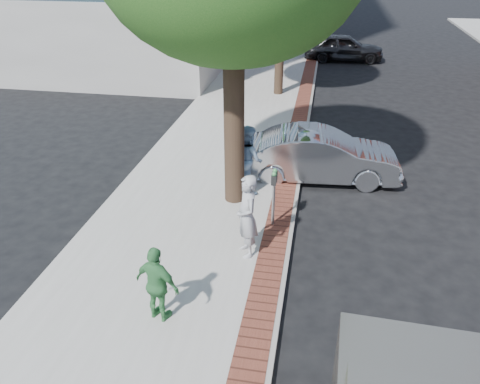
% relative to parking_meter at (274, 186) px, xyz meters
% --- Properties ---
extents(ground, '(120.00, 120.00, 0.00)m').
position_rel_parking_meter_xyz_m(ground, '(-0.57, -0.80, -1.21)').
color(ground, black).
rests_on(ground, ground).
extents(sidewalk, '(5.00, 60.00, 0.15)m').
position_rel_parking_meter_xyz_m(sidewalk, '(-2.07, 7.20, -1.13)').
color(sidewalk, '#9E9991').
rests_on(sidewalk, ground).
extents(brick_strip, '(0.60, 60.00, 0.01)m').
position_rel_parking_meter_xyz_m(brick_strip, '(0.13, 7.20, -1.05)').
color(brick_strip, brown).
rests_on(brick_strip, sidewalk).
extents(curb, '(0.10, 60.00, 0.15)m').
position_rel_parking_meter_xyz_m(curb, '(0.48, 7.20, -1.13)').
color(curb, gray).
rests_on(curb, ground).
extents(office_base, '(18.20, 22.20, 4.00)m').
position_rel_parking_meter_xyz_m(office_base, '(-13.57, 21.20, 0.79)').
color(office_base, gray).
rests_on(office_base, ground).
extents(signal_near, '(0.70, 0.15, 3.80)m').
position_rel_parking_meter_xyz_m(signal_near, '(0.33, 21.20, 1.05)').
color(signal_near, black).
rests_on(signal_near, ground).
extents(parking_meter, '(0.12, 0.32, 1.47)m').
position_rel_parking_meter_xyz_m(parking_meter, '(0.00, 0.00, 0.00)').
color(parking_meter, gray).
rests_on(parking_meter, sidewalk).
extents(person_gray, '(0.72, 0.83, 1.92)m').
position_rel_parking_meter_xyz_m(person_gray, '(-0.43, -1.32, -0.09)').
color(person_gray, '#A2A3A7').
rests_on(person_gray, sidewalk).
extents(person_officer, '(1.11, 1.16, 1.89)m').
position_rel_parking_meter_xyz_m(person_officer, '(-0.90, 1.70, -0.11)').
color(person_officer, '#7FA3C5').
rests_on(person_officer, sidewalk).
extents(person_green, '(0.98, 0.64, 1.55)m').
position_rel_parking_meter_xyz_m(person_green, '(-1.67, -3.61, -0.28)').
color(person_green, '#3E8849').
rests_on(person_green, sidewalk).
extents(sedan_silver, '(4.70, 1.97, 1.51)m').
position_rel_parking_meter_xyz_m(sedan_silver, '(1.03, 3.03, -0.45)').
color(sedan_silver, '#ACADB3').
rests_on(sedan_silver, ground).
extents(bg_car, '(4.68, 2.15, 1.55)m').
position_rel_parking_meter_xyz_m(bg_car, '(1.94, 19.05, -0.43)').
color(bg_car, black).
rests_on(bg_car, ground).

